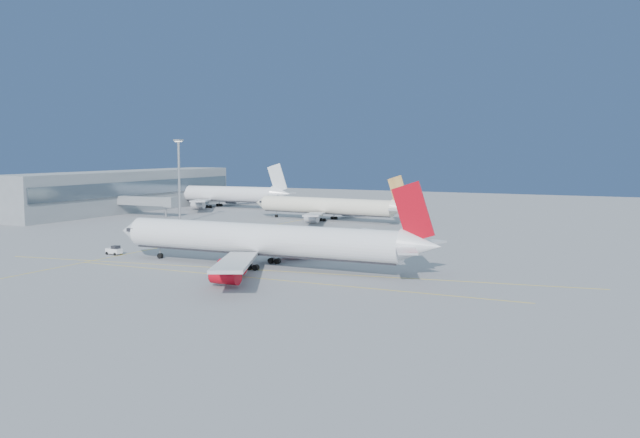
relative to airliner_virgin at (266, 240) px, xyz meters
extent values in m
plane|color=slate|center=(3.36, 2.81, -5.31)|extent=(500.00, 500.00, 0.00)
cube|color=gray|center=(-111.64, 87.81, 2.19)|extent=(18.00, 110.00, 15.00)
cube|color=#3F4C59|center=(-102.44, 87.81, 3.69)|extent=(0.40, 107.80, 5.00)
cube|color=gray|center=(-91.64, 74.81, -0.11)|extent=(22.00, 3.00, 3.00)
cylinder|color=gray|center=(-82.64, 74.81, -2.71)|extent=(0.70, 0.70, 5.20)
cube|color=gray|center=(-80.64, 74.81, -0.11)|extent=(3.20, 3.60, 3.40)
cube|color=yellow|center=(8.36, -11.19, -5.30)|extent=(90.00, 0.18, 0.02)
cube|color=yellow|center=(3.36, -3.19, -5.30)|extent=(118.86, 16.88, 0.02)
cube|color=yellow|center=(-36.64, 32.81, -5.30)|extent=(0.18, 140.00, 0.02)
cylinder|color=white|center=(-1.56, -0.01, 0.18)|extent=(59.19, 6.56, 6.13)
cone|color=white|center=(-33.45, -0.24, 0.18)|extent=(4.80, 6.16, 6.13)
cone|color=white|center=(31.71, 0.23, 0.81)|extent=(7.44, 5.87, 5.82)
cube|color=black|center=(-31.45, -0.23, 0.81)|extent=(1.73, 5.83, 0.74)
cube|color=#B7B7BC|center=(3.92, -17.12, -1.51)|extent=(18.50, 29.85, 0.58)
cube|color=#B7B7BC|center=(3.67, 17.18, -1.51)|extent=(18.13, 29.97, 0.58)
cube|color=#B10715|center=(30.13, 0.22, 6.73)|extent=(8.13, 0.53, 11.17)
cylinder|color=gray|center=(-25.81, -0.19, -3.52)|extent=(0.25, 0.25, 2.43)
cylinder|color=black|center=(-25.81, -0.19, -4.73)|extent=(1.17, 0.75, 1.16)
cylinder|color=gray|center=(-0.47, -4.33, -3.52)|extent=(0.34, 0.34, 2.43)
cylinder|color=black|center=(-0.47, -4.33, -4.73)|extent=(1.17, 0.96, 1.16)
cylinder|color=gray|center=(-0.53, 4.33, -3.52)|extent=(0.34, 0.34, 2.43)
cylinder|color=black|center=(-0.53, 4.33, -4.73)|extent=(1.17, 0.96, 1.16)
cylinder|color=#B10715|center=(-0.39, -11.64, -3.49)|extent=(5.09, 2.68, 2.64)
cylinder|color=#B10715|center=(4.16, -20.80, -3.49)|extent=(5.09, 2.68, 2.64)
cylinder|color=#B10715|center=(-0.56, 11.63, -3.49)|extent=(5.09, 2.68, 2.64)
cylinder|color=#B10715|center=(3.85, 20.86, -3.49)|extent=(5.09, 2.68, 2.64)
cylinder|color=#EFE5CC|center=(-28.73, 88.71, -0.59)|extent=(48.02, 9.54, 5.23)
cone|color=#EFE5CC|center=(-54.52, 91.06, -0.59)|extent=(4.59, 5.59, 5.23)
cone|color=#EFE5CC|center=(-1.76, 86.26, -0.03)|extent=(6.85, 5.53, 4.97)
cube|color=black|center=(-52.78, 90.90, -0.03)|extent=(1.91, 5.08, 0.64)
cube|color=#B7B7BC|center=(-25.62, 73.94, -2.02)|extent=(13.55, 25.71, 0.51)
cube|color=#B7B7BC|center=(-23.01, 102.68, -2.02)|extent=(17.36, 24.44, 0.51)
cube|color=#DAA651|center=(-3.13, 86.38, 5.08)|extent=(7.07, 1.05, 9.71)
cylinder|color=gray|center=(-48.23, 90.49, -3.75)|extent=(0.22, 0.22, 2.11)
cylinder|color=black|center=(-48.23, 90.49, -4.81)|extent=(1.06, 0.73, 1.01)
cylinder|color=gray|center=(-28.15, 84.93, -3.75)|extent=(0.29, 0.29, 2.11)
cylinder|color=black|center=(-28.15, 84.93, -4.81)|extent=(1.08, 0.91, 1.01)
cylinder|color=gray|center=(-27.48, 92.33, -3.75)|extent=(0.29, 0.29, 2.11)
cylinder|color=black|center=(-27.48, 92.33, -4.81)|extent=(1.08, 0.91, 1.01)
cylinder|color=#B7B7BC|center=(-28.01, 76.74, -3.75)|extent=(4.60, 2.69, 2.30)
cylinder|color=#B7B7BC|center=(-25.86, 100.35, -3.75)|extent=(4.60, 2.69, 2.30)
cylinder|color=white|center=(-92.12, 116.00, 0.16)|extent=(53.99, 9.87, 6.01)
cone|color=white|center=(-121.25, 113.90, 0.16)|extent=(5.25, 6.35, 6.01)
cone|color=white|center=(-61.59, 118.20, 0.81)|extent=(7.91, 6.24, 5.71)
cube|color=black|center=(-119.22, 114.04, 0.81)|extent=(2.13, 5.82, 0.75)
cube|color=#B7B7BC|center=(-86.03, 100.09, -1.49)|extent=(19.34, 27.86, 0.59)
cube|color=#B7B7BC|center=(-88.38, 132.61, -1.49)|extent=(15.94, 28.97, 0.59)
cube|color=silver|center=(-63.20, 118.09, 6.77)|extent=(8.27, 1.08, 11.36)
cylinder|color=gray|center=(-114.08, 114.41, -3.49)|extent=(0.26, 0.26, 2.47)
cylinder|color=black|center=(-114.08, 114.41, -4.72)|extent=(1.23, 0.83, 1.18)
cylinder|color=gray|center=(-90.74, 111.79, -3.49)|extent=(0.34, 0.34, 2.47)
cylinder|color=black|center=(-90.74, 111.79, -4.72)|extent=(1.25, 1.05, 1.18)
cylinder|color=gray|center=(-91.36, 120.36, -3.49)|extent=(0.34, 0.34, 2.47)
cylinder|color=black|center=(-91.36, 120.36, -4.72)|extent=(1.25, 1.05, 1.18)
cylinder|color=#B7B7BC|center=(-89.26, 102.77, -3.50)|extent=(5.34, 3.05, 2.68)
cylinder|color=#B7B7BC|center=(-91.19, 129.50, -3.50)|extent=(5.34, 3.05, 2.68)
cube|color=white|center=(-38.61, -0.05, -4.51)|extent=(3.76, 2.16, 1.08)
cube|color=black|center=(-38.08, -0.11, -3.70)|extent=(1.59, 1.67, 0.81)
cylinder|color=black|center=(-39.96, -0.86, -5.00)|extent=(0.66, 0.38, 0.63)
cylinder|color=black|center=(-39.77, 1.02, -5.00)|extent=(0.66, 0.38, 0.63)
cylinder|color=black|center=(-37.46, -1.12, -5.00)|extent=(0.66, 0.38, 0.63)
cylinder|color=black|center=(-37.26, 0.76, -5.00)|extent=(0.66, 0.38, 0.63)
cylinder|color=gray|center=(-65.87, 60.20, 7.54)|extent=(0.72, 0.72, 25.71)
cube|color=gray|center=(-65.87, 60.20, 20.60)|extent=(2.26, 2.26, 0.51)
cube|color=white|center=(-65.87, 60.20, 20.19)|extent=(1.65, 1.65, 0.26)
camera|label=1|loc=(69.93, -120.49, 17.96)|focal=40.00mm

